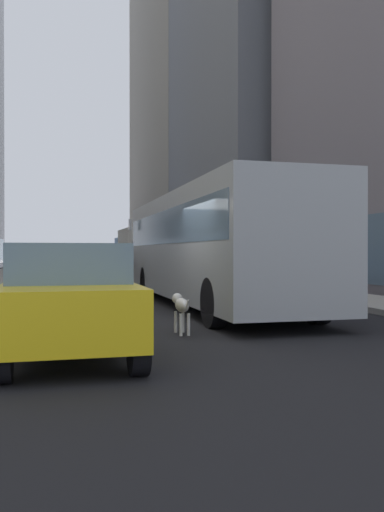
{
  "coord_description": "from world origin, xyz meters",
  "views": [
    {
      "loc": [
        -3.05,
        -10.87,
        1.5
      ],
      "look_at": [
        0.48,
        2.59,
        1.4
      ],
      "focal_mm": 37.98,
      "sensor_mm": 36.0,
      "label": 1
    }
  ],
  "objects_px": {
    "car_red_coupe": "(53,258)",
    "dalmatian_dog": "(181,306)",
    "car_grey_wagon": "(54,263)",
    "car_black_suv": "(87,265)",
    "car_silver_sedan": "(92,258)",
    "car_blue_hatchback": "(189,268)",
    "car_yellow_taxi": "(67,297)",
    "transit_bus": "(209,242)",
    "box_truck": "(138,250)"
  },
  "relations": [
    {
      "from": "car_silver_sedan",
      "to": "car_red_coupe",
      "type": "bearing_deg",
      "value": 168.55
    },
    {
      "from": "car_black_suv",
      "to": "dalmatian_dog",
      "type": "xyz_separation_m",
      "value": [
        0.48,
        -18.87,
        -0.31
      ]
    },
    {
      "from": "transit_bus",
      "to": "car_yellow_taxi",
      "type": "relative_size",
      "value": 2.43
    },
    {
      "from": "car_silver_sedan",
      "to": "car_yellow_taxi",
      "type": "relative_size",
      "value": 0.99
    },
    {
      "from": "car_yellow_taxi",
      "to": "car_red_coupe",
      "type": "xyz_separation_m",
      "value": [
        0.0,
        50.42,
        -0.0
      ]
    },
    {
      "from": "transit_bus",
      "to": "car_yellow_taxi",
      "type": "xyz_separation_m",
      "value": [
        -4.0,
        -5.96,
        -0.95
      ]
    },
    {
      "from": "car_yellow_taxi",
      "to": "car_silver_sedan",
      "type": "bearing_deg",
      "value": 85.39
    },
    {
      "from": "car_blue_hatchback",
      "to": "box_truck",
      "type": "xyz_separation_m",
      "value": [
        0.0,
        14.23,
        0.84
      ]
    },
    {
      "from": "transit_bus",
      "to": "car_silver_sedan",
      "type": "distance_m",
      "value": 43.66
    },
    {
      "from": "car_red_coupe",
      "to": "car_silver_sedan",
      "type": "bearing_deg",
      "value": -11.45
    },
    {
      "from": "car_red_coupe",
      "to": "transit_bus",
      "type": "bearing_deg",
      "value": -84.86
    },
    {
      "from": "car_red_coupe",
      "to": "dalmatian_dog",
      "type": "bearing_deg",
      "value": -87.58
    },
    {
      "from": "box_truck",
      "to": "dalmatian_dog",
      "type": "bearing_deg",
      "value": -97.32
    },
    {
      "from": "car_blue_hatchback",
      "to": "transit_bus",
      "type": "bearing_deg",
      "value": -100.64
    },
    {
      "from": "dalmatian_dog",
      "to": "box_truck",
      "type": "bearing_deg",
      "value": 82.68
    },
    {
      "from": "transit_bus",
      "to": "car_red_coupe",
      "type": "xyz_separation_m",
      "value": [
        -4.0,
        44.46,
        -0.95
      ]
    },
    {
      "from": "transit_bus",
      "to": "dalmatian_dog",
      "type": "distance_m",
      "value": 5.23
    },
    {
      "from": "car_red_coupe",
      "to": "car_grey_wagon",
      "type": "bearing_deg",
      "value": -90.0
    },
    {
      "from": "car_grey_wagon",
      "to": "car_blue_hatchback",
      "type": "xyz_separation_m",
      "value": [
        5.6,
        -13.37,
        0.0
      ]
    },
    {
      "from": "car_silver_sedan",
      "to": "car_black_suv",
      "type": "height_order",
      "value": "same"
    },
    {
      "from": "car_silver_sedan",
      "to": "car_yellow_taxi",
      "type": "bearing_deg",
      "value": -94.61
    },
    {
      "from": "car_black_suv",
      "to": "car_blue_hatchback",
      "type": "height_order",
      "value": "same"
    },
    {
      "from": "box_truck",
      "to": "car_grey_wagon",
      "type": "bearing_deg",
      "value": -171.23
    },
    {
      "from": "car_black_suv",
      "to": "box_truck",
      "type": "xyz_separation_m",
      "value": [
        4.0,
        8.57,
        0.84
      ]
    },
    {
      "from": "transit_bus",
      "to": "car_black_suv",
      "type": "relative_size",
      "value": 2.48
    },
    {
      "from": "dalmatian_dog",
      "to": "car_blue_hatchback",
      "type": "bearing_deg",
      "value": 75.07
    },
    {
      "from": "car_yellow_taxi",
      "to": "car_black_suv",
      "type": "bearing_deg",
      "value": 85.46
    },
    {
      "from": "car_silver_sedan",
      "to": "car_black_suv",
      "type": "bearing_deg",
      "value": -94.65
    },
    {
      "from": "car_grey_wagon",
      "to": "car_yellow_taxi",
      "type": "bearing_deg",
      "value": -90.0
    },
    {
      "from": "box_truck",
      "to": "car_blue_hatchback",
      "type": "bearing_deg",
      "value": -90.0
    },
    {
      "from": "transit_bus",
      "to": "dalmatian_dog",
      "type": "xyz_separation_m",
      "value": [
        -1.92,
        -4.7,
        -1.26
      ]
    },
    {
      "from": "car_black_suv",
      "to": "car_red_coupe",
      "type": "height_order",
      "value": "same"
    },
    {
      "from": "transit_bus",
      "to": "car_silver_sedan",
      "type": "height_order",
      "value": "transit_bus"
    },
    {
      "from": "car_grey_wagon",
      "to": "car_blue_hatchback",
      "type": "relative_size",
      "value": 0.92
    },
    {
      "from": "transit_bus",
      "to": "car_yellow_taxi",
      "type": "bearing_deg",
      "value": -123.88
    },
    {
      "from": "car_silver_sedan",
      "to": "dalmatian_dog",
      "type": "relative_size",
      "value": 4.85
    },
    {
      "from": "car_grey_wagon",
      "to": "car_black_suv",
      "type": "distance_m",
      "value": 7.87
    },
    {
      "from": "car_yellow_taxi",
      "to": "dalmatian_dog",
      "type": "xyz_separation_m",
      "value": [
        2.08,
        1.26,
        -0.31
      ]
    },
    {
      "from": "transit_bus",
      "to": "car_red_coupe",
      "type": "distance_m",
      "value": 44.65
    },
    {
      "from": "car_silver_sedan",
      "to": "car_black_suv",
      "type": "xyz_separation_m",
      "value": [
        -2.4,
        -29.48,
        -0.0
      ]
    },
    {
      "from": "car_silver_sedan",
      "to": "car_grey_wagon",
      "type": "relative_size",
      "value": 1.15
    },
    {
      "from": "car_silver_sedan",
      "to": "car_blue_hatchback",
      "type": "distance_m",
      "value": 35.18
    },
    {
      "from": "car_red_coupe",
      "to": "box_truck",
      "type": "bearing_deg",
      "value": -75.54
    },
    {
      "from": "car_blue_hatchback",
      "to": "car_silver_sedan",
      "type": "bearing_deg",
      "value": 92.61
    },
    {
      "from": "dalmatian_dog",
      "to": "car_yellow_taxi",
      "type": "bearing_deg",
      "value": -148.77
    },
    {
      "from": "transit_bus",
      "to": "box_truck",
      "type": "xyz_separation_m",
      "value": [
        1.6,
        22.74,
        -0.11
      ]
    },
    {
      "from": "car_black_suv",
      "to": "car_grey_wagon",
      "type": "bearing_deg",
      "value": 101.72
    },
    {
      "from": "car_black_suv",
      "to": "car_yellow_taxi",
      "type": "bearing_deg",
      "value": -94.54
    },
    {
      "from": "car_grey_wagon",
      "to": "car_red_coupe",
      "type": "height_order",
      "value": "same"
    },
    {
      "from": "car_blue_hatchback",
      "to": "car_yellow_taxi",
      "type": "height_order",
      "value": "same"
    }
  ]
}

